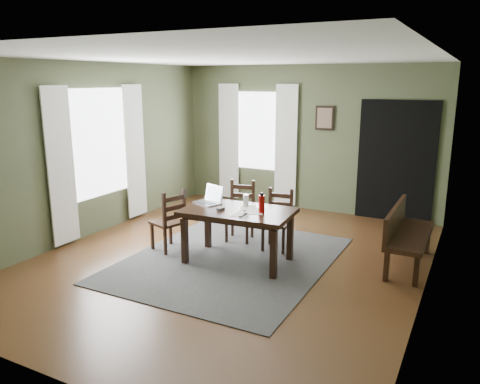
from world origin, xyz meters
The scene contains 24 objects.
ground centered at (0.00, 0.00, -0.01)m, with size 5.00×6.00×0.01m.
room_shell centered at (0.00, 0.00, 1.80)m, with size 5.02×6.02×2.71m.
rug centered at (0.00, 0.00, 0.01)m, with size 2.60×3.20×0.01m.
dining_table centered at (0.13, -0.02, 0.65)m, with size 1.51×0.97×0.73m.
chair_end centered at (-0.94, -0.09, 0.45)m, with size 0.50×0.50×0.91m.
chair_back_left centered at (-0.26, 0.82, 0.45)m, with size 0.47×0.47×0.91m.
chair_back_right centered at (0.41, 0.71, 0.43)m, with size 0.41×0.41×0.87m.
bench centered at (2.15, 0.89, 0.48)m, with size 0.46×1.44×0.81m.
laptop centered at (-0.38, 0.12, 0.80)m, with size 0.43×0.39×0.24m.
computer_mouse centered at (-0.06, -0.14, 0.76)m, with size 0.06×0.10×0.03m, color #3F3F42.
tv_remote centered at (0.32, -0.23, 0.75)m, with size 0.04×0.16×0.02m, color black.
drinking_glass centered at (0.15, 0.18, 0.82)m, with size 0.08×0.08×0.17m, color silver.
water_bottle centered at (0.48, -0.02, 0.86)m, with size 0.10×0.10×0.27m.
paper_b centered at (0.28, -0.20, 0.74)m, with size 0.20×0.27×0.00m, color white.
paper_c centered at (0.21, 0.14, 0.74)m, with size 0.21×0.27×0.00m, color white.
paper_d centered at (0.37, 0.02, 0.74)m, with size 0.24×0.31×0.00m, color white.
window_left centered at (-2.47, 0.20, 1.45)m, with size 0.01×1.30×1.70m.
window_back centered at (-1.00, 2.97, 1.45)m, with size 1.00×0.01×1.50m.
curtain_left_near centered at (-2.44, -0.62, 1.20)m, with size 0.03×0.48×2.30m.
curtain_left_far centered at (-2.44, 1.02, 1.20)m, with size 0.03×0.48×2.30m.
curtain_back_left centered at (-1.62, 2.94, 1.20)m, with size 0.44×0.03×2.30m.
curtain_back_right centered at (-0.38, 2.94, 1.20)m, with size 0.44×0.03×2.30m.
framed_picture centered at (0.35, 2.97, 1.75)m, with size 0.34×0.03×0.44m.
doorway_back centered at (1.65, 2.97, 1.05)m, with size 1.30×0.03×2.10m.
Camera 1 is at (2.91, -5.33, 2.43)m, focal length 35.00 mm.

